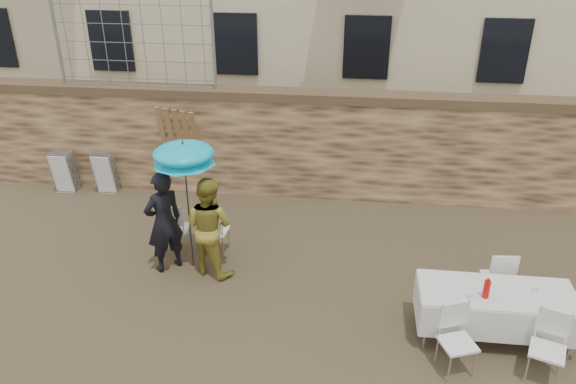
# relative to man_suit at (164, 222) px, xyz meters

# --- Properties ---
(ground) EXTENTS (80.00, 80.00, 0.00)m
(ground) POSITION_rel_man_suit_xyz_m (1.60, -1.89, -0.88)
(ground) COLOR brown
(ground) RESTS_ON ground
(stone_wall) EXTENTS (13.00, 0.50, 2.20)m
(stone_wall) POSITION_rel_man_suit_xyz_m (1.60, 3.11, 0.22)
(stone_wall) COLOR olive
(stone_wall) RESTS_ON ground
(chain_link_fence) EXTENTS (3.20, 0.06, 1.80)m
(chain_link_fence) POSITION_rel_man_suit_xyz_m (-1.40, 3.11, 2.22)
(chain_link_fence) COLOR gray
(chain_link_fence) RESTS_ON stone_wall
(man_suit) EXTENTS (0.76, 0.76, 1.77)m
(man_suit) POSITION_rel_man_suit_xyz_m (0.00, 0.00, 0.00)
(man_suit) COLOR black
(man_suit) RESTS_ON ground
(woman_dress) EXTENTS (1.02, 0.92, 1.71)m
(woman_dress) POSITION_rel_man_suit_xyz_m (0.75, 0.00, -0.03)
(woman_dress) COLOR gold
(woman_dress) RESTS_ON ground
(umbrella) EXTENTS (0.99, 0.99, 2.12)m
(umbrella) POSITION_rel_man_suit_xyz_m (0.40, 0.10, 1.12)
(umbrella) COLOR #3F3F44
(umbrella) RESTS_ON ground
(couple_chair_left) EXTENTS (0.50, 0.50, 0.96)m
(couple_chair_left) POSITION_rel_man_suit_xyz_m (0.00, 0.55, -0.40)
(couple_chair_left) COLOR white
(couple_chair_left) RESTS_ON ground
(couple_chair_right) EXTENTS (0.51, 0.51, 0.96)m
(couple_chair_right) POSITION_rel_man_suit_xyz_m (0.70, 0.55, -0.40)
(couple_chair_right) COLOR white
(couple_chair_right) RESTS_ON ground
(banquet_table) EXTENTS (2.10, 0.85, 0.78)m
(banquet_table) POSITION_rel_man_suit_xyz_m (5.06, -1.12, -0.15)
(banquet_table) COLOR silver
(banquet_table) RESTS_ON ground
(soda_bottle) EXTENTS (0.09, 0.09, 0.26)m
(soda_bottle) POSITION_rel_man_suit_xyz_m (4.86, -1.27, 0.02)
(soda_bottle) COLOR red
(soda_bottle) RESTS_ON banquet_table
(table_chair_front_left) EXTENTS (0.62, 0.62, 0.96)m
(table_chair_front_left) POSITION_rel_man_suit_xyz_m (4.46, -1.87, -0.40)
(table_chair_front_left) COLOR white
(table_chair_front_left) RESTS_ON ground
(table_chair_front_right) EXTENTS (0.62, 0.62, 0.96)m
(table_chair_front_right) POSITION_rel_man_suit_xyz_m (5.56, -1.87, -0.40)
(table_chair_front_right) COLOR white
(table_chair_front_right) RESTS_ON ground
(table_chair_back) EXTENTS (0.52, 0.52, 0.96)m
(table_chair_back) POSITION_rel_man_suit_xyz_m (5.26, -0.32, -0.40)
(table_chair_back) COLOR white
(table_chair_back) RESTS_ON ground
(chair_stack_left) EXTENTS (0.46, 0.47, 0.92)m
(chair_stack_left) POSITION_rel_man_suit_xyz_m (-3.09, 2.77, -0.42)
(chair_stack_left) COLOR white
(chair_stack_left) RESTS_ON ground
(chair_stack_right) EXTENTS (0.46, 0.40, 0.92)m
(chair_stack_right) POSITION_rel_man_suit_xyz_m (-2.19, 2.77, -0.42)
(chair_stack_right) COLOR white
(chair_stack_right) RESTS_ON ground
(wood_planks) EXTENTS (0.70, 0.20, 2.00)m
(wood_planks) POSITION_rel_man_suit_xyz_m (-0.59, 2.84, 0.12)
(wood_planks) COLOR #A37749
(wood_planks) RESTS_ON ground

